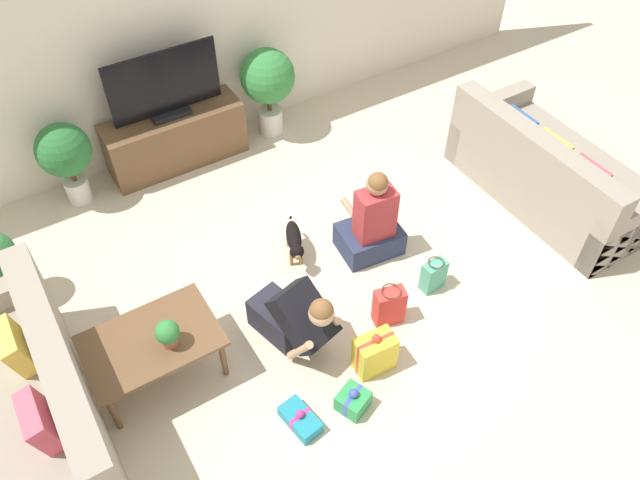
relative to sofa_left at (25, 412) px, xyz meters
name	(u,v)px	position (x,y,z in m)	size (l,w,h in m)	color
ground_plane	(335,301)	(2.37, -0.10, -0.30)	(16.00, 16.00, 0.00)	beige
wall_back	(183,20)	(2.37, 2.53, 1.00)	(8.40, 0.06, 2.60)	silver
sofa_left	(25,412)	(0.00, 0.00, 0.00)	(0.94, 1.92, 0.85)	gray
sofa_right	(549,173)	(4.75, -0.07, 0.00)	(0.94, 1.92, 0.85)	gray
coffee_table	(152,344)	(0.91, 0.01, 0.09)	(0.94, 0.63, 0.44)	brown
tv_console	(176,139)	(2.00, 2.25, -0.02)	(1.36, 0.43, 0.56)	brown
tv	(165,88)	(2.00, 2.25, 0.56)	(1.07, 0.20, 0.67)	black
potted_plant_back_right	(268,81)	(3.03, 2.20, 0.33)	(0.55, 0.55, 0.95)	beige
potted_plant_back_left	(65,154)	(0.97, 2.20, 0.26)	(0.49, 0.49, 0.85)	beige
person_kneeling	(295,317)	(1.90, -0.28, 0.03)	(0.49, 0.80, 0.75)	#23232D
person_sitting	(372,224)	(2.95, 0.22, 0.02)	(0.56, 0.52, 0.91)	#283351
dog	(294,240)	(2.33, 0.48, -0.07)	(0.27, 0.49, 0.33)	black
gift_box_a	(375,353)	(2.29, -0.77, -0.13)	(0.31, 0.21, 0.39)	yellow
gift_box_b	(300,419)	(1.59, -0.88, -0.24)	(0.21, 0.33, 0.16)	teal
gift_box_c	(353,400)	(1.97, -0.97, -0.22)	(0.26, 0.26, 0.21)	#2D934C
gift_bag_a	(433,275)	(3.15, -0.39, -0.15)	(0.21, 0.14, 0.31)	#4CA384
gift_bag_b	(389,306)	(2.64, -0.48, -0.12)	(0.26, 0.18, 0.37)	red
tabletop_plant	(168,334)	(1.01, -0.10, 0.27)	(0.17, 0.17, 0.22)	#A36042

